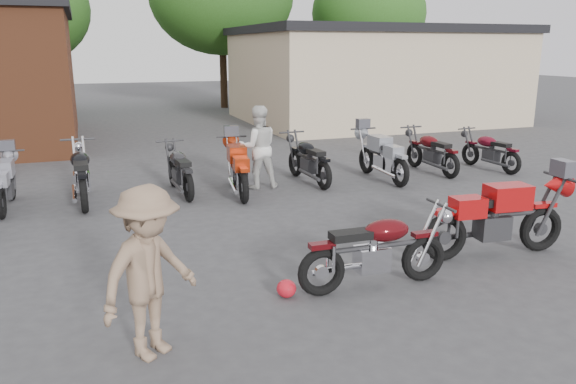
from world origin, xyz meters
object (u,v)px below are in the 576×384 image
object	(u,v)px
row_bike_2	(81,171)
row_bike_5	(308,157)
row_bike_1	(5,181)
row_bike_7	(431,149)
sportbike	(498,214)
row_bike_8	(490,149)
person_light	(258,147)
person_tan	(149,273)
row_bike_6	(382,154)
helmet	(286,289)
row_bike_4	(238,166)
row_bike_3	(179,167)
vintage_motorcycle	(378,245)

from	to	relation	value
row_bike_2	row_bike_5	world-z (taller)	row_bike_2
row_bike_1	row_bike_7	bearing A→B (deg)	-88.90
sportbike	row_bike_5	size ratio (longest dim) A/B	1.10
sportbike	row_bike_8	world-z (taller)	sportbike
person_light	row_bike_2	xyz separation A→B (m)	(-3.60, 0.06, -0.27)
person_light	row_bike_2	bearing A→B (deg)	4.04
person_tan	row_bike_7	distance (m)	9.69
row_bike_6	row_bike_7	size ratio (longest dim) A/B	1.06
helmet	row_bike_5	bearing A→B (deg)	65.61
row_bike_8	row_bike_4	bearing A→B (deg)	83.82
helmet	row_bike_4	distance (m)	5.14
sportbike	row_bike_6	xyz separation A→B (m)	(0.84, 4.89, -0.04)
row_bike_6	row_bike_2	bearing A→B (deg)	86.44
helmet	row_bike_5	size ratio (longest dim) A/B	0.12
helmet	person_tan	bearing A→B (deg)	-154.97
person_tan	row_bike_3	size ratio (longest dim) A/B	0.91
sportbike	row_bike_3	xyz separation A→B (m)	(-3.74, 5.20, -0.08)
row_bike_4	row_bike_5	world-z (taller)	row_bike_4
row_bike_1	row_bike_3	bearing A→B (deg)	-88.50
row_bike_6	row_bike_8	size ratio (longest dim) A/B	1.15
row_bike_1	row_bike_4	bearing A→B (deg)	-94.24
row_bike_1	row_bike_6	bearing A→B (deg)	-90.93
helmet	row_bike_6	bearing A→B (deg)	51.07
vintage_motorcycle	helmet	size ratio (longest dim) A/B	8.06
person_tan	person_light	bearing A→B (deg)	29.61
row_bike_3	row_bike_7	distance (m)	6.08
person_light	row_bike_1	size ratio (longest dim) A/B	0.95
person_tan	row_bike_1	world-z (taller)	person_tan
helmet	row_bike_4	xyz separation A→B (m)	(0.75, 5.06, 0.49)
helmet	row_bike_6	world-z (taller)	row_bike_6
row_bike_1	row_bike_3	xyz separation A→B (m)	(3.28, 0.02, 0.01)
row_bike_1	row_bike_8	distance (m)	10.93
helmet	row_bike_2	distance (m)	5.96
row_bike_3	row_bike_8	distance (m)	7.65
row_bike_2	vintage_motorcycle	bearing A→B (deg)	-149.52
vintage_motorcycle	row_bike_4	xyz separation A→B (m)	(-0.42, 5.18, 0.03)
vintage_motorcycle	row_bike_2	distance (m)	6.59
row_bike_2	row_bike_7	bearing A→B (deg)	-91.36
sportbike	row_bike_4	bearing A→B (deg)	124.32
vintage_motorcycle	row_bike_6	size ratio (longest dim) A/B	0.95
row_bike_4	row_bike_6	xyz separation A→B (m)	(3.45, 0.13, -0.00)
row_bike_1	sportbike	bearing A→B (deg)	-125.29
row_bike_7	person_light	bearing A→B (deg)	87.58
vintage_motorcycle	row_bike_6	xyz separation A→B (m)	(3.02, 5.31, 0.03)
person_light	row_bike_3	bearing A→B (deg)	2.51
vintage_motorcycle	person_light	xyz separation A→B (m)	(0.13, 5.54, 0.32)
row_bike_3	vintage_motorcycle	bearing A→B (deg)	-168.01
helmet	sportbike	bearing A→B (deg)	5.08
row_bike_3	row_bike_5	xyz separation A→B (m)	(2.88, 0.02, 0.02)
person_tan	row_bike_1	distance (m)	6.57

